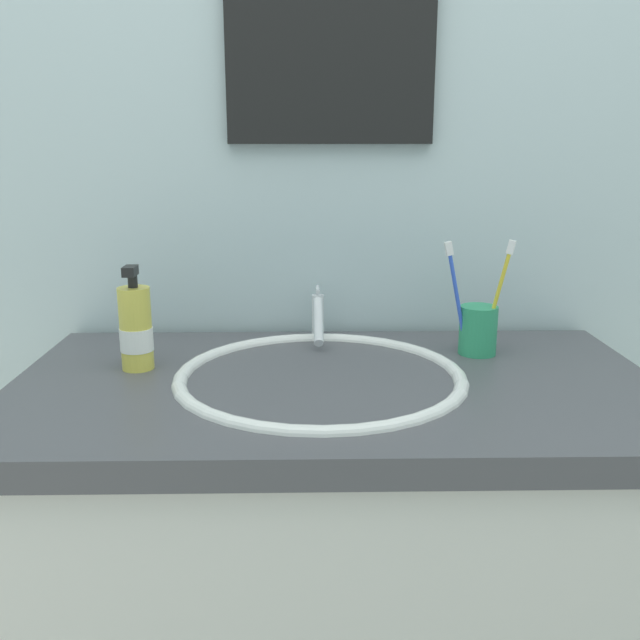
{
  "coord_description": "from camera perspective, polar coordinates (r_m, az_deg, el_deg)",
  "views": [
    {
      "loc": [
        -0.05,
        -1.07,
        1.21
      ],
      "look_at": [
        -0.02,
        0.04,
        0.92
      ],
      "focal_mm": 38.93,
      "sensor_mm": 36.0,
      "label": 1
    }
  ],
  "objects": [
    {
      "name": "tiled_wall_back",
      "position": [
        1.41,
        0.79,
        14.02
      ],
      "size": [
        2.25,
        0.04,
        2.4
      ],
      "primitive_type": "cube",
      "color": "silver",
      "rests_on": "ground"
    },
    {
      "name": "vanity_counter",
      "position": [
        1.33,
        1.18,
        -22.04
      ],
      "size": [
        1.05,
        0.59,
        0.83
      ],
      "color": "silver",
      "rests_on": "ground"
    },
    {
      "name": "sink_basin",
      "position": [
        1.15,
        0.03,
        -6.33
      ],
      "size": [
        0.48,
        0.48,
        0.1
      ],
      "color": "white",
      "rests_on": "vanity_counter"
    },
    {
      "name": "faucet",
      "position": [
        1.34,
        -0.16,
        0.28
      ],
      "size": [
        0.02,
        0.15,
        0.1
      ],
      "color": "silver",
      "rests_on": "sink_basin"
    },
    {
      "name": "toothbrush_cup",
      "position": [
        1.29,
        12.86,
        -0.82
      ],
      "size": [
        0.07,
        0.07,
        0.09
      ],
      "primitive_type": "cylinder",
      "color": "#2D9966",
      "rests_on": "vanity_counter"
    },
    {
      "name": "toothbrush_yellow",
      "position": [
        1.26,
        14.47,
        2.35
      ],
      "size": [
        0.05,
        0.03,
        0.21
      ],
      "color": "yellow",
      "rests_on": "toothbrush_cup"
    },
    {
      "name": "toothbrush_blue",
      "position": [
        1.25,
        11.12,
        2.35
      ],
      "size": [
        0.05,
        0.01,
        0.2
      ],
      "color": "blue",
      "rests_on": "toothbrush_cup"
    },
    {
      "name": "soap_dispenser",
      "position": [
        1.21,
        -14.9,
        -0.74
      ],
      "size": [
        0.06,
        0.06,
        0.18
      ],
      "color": "#DBCC4C",
      "rests_on": "vanity_counter"
    },
    {
      "name": "wall_mirror",
      "position": [
        1.39,
        0.87,
        23.4
      ],
      "size": [
        0.39,
        0.02,
        0.44
      ],
      "color": "black"
    }
  ]
}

